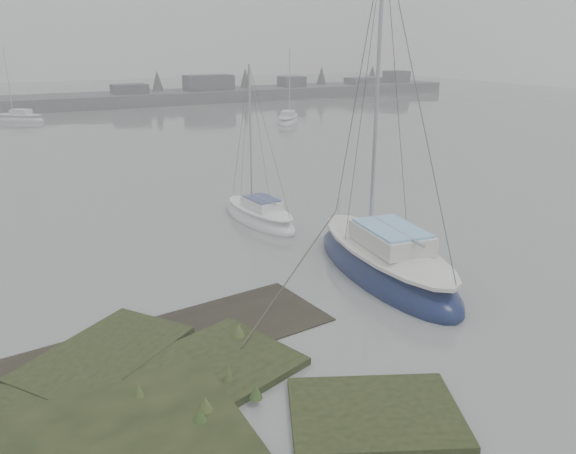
{
  "coord_description": "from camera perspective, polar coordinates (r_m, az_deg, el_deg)",
  "views": [
    {
      "loc": [
        -5.73,
        -8.3,
        7.44
      ],
      "look_at": [
        2.27,
        6.61,
        1.8
      ],
      "focal_mm": 35.0,
      "sensor_mm": 36.0,
      "label": 1
    }
  ],
  "objects": [
    {
      "name": "far_shoreline",
      "position": [
        77.66,
        -3.4,
        13.53
      ],
      "size": [
        60.0,
        8.0,
        4.15
      ],
      "color": "#4C4F51",
      "rests_on": "ground"
    },
    {
      "name": "sailboat_white",
      "position": [
        24.21,
        -2.89,
        1.06
      ],
      "size": [
        2.12,
        5.15,
        7.07
      ],
      "rotation": [
        0.0,
        0.0,
        0.1
      ],
      "color": "silver",
      "rests_on": "ground"
    },
    {
      "name": "sailboat_main",
      "position": [
        19.05,
        9.76,
        -3.7
      ],
      "size": [
        3.6,
        8.23,
        11.24
      ],
      "rotation": [
        0.0,
        0.0,
        -0.13
      ],
      "color": "#0E173D",
      "rests_on": "ground"
    },
    {
      "name": "sailboat_far_c",
      "position": [
        61.22,
        -25.58,
        9.9
      ],
      "size": [
        5.01,
        4.76,
        7.34
      ],
      "rotation": [
        0.0,
        0.0,
        0.84
      ],
      "color": "silver",
      "rests_on": "ground"
    },
    {
      "name": "sailboat_far_b",
      "position": [
        54.21,
        0.02,
        10.79
      ],
      "size": [
        4.64,
        5.2,
        7.44
      ],
      "rotation": [
        0.0,
        0.0,
        -0.67
      ],
      "color": "silver",
      "rests_on": "ground"
    },
    {
      "name": "ground",
      "position": [
        39.43,
        -19.46,
        6.51
      ],
      "size": [
        160.0,
        160.0,
        0.0
      ],
      "primitive_type": "plane",
      "color": "slate",
      "rests_on": "ground"
    }
  ]
}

